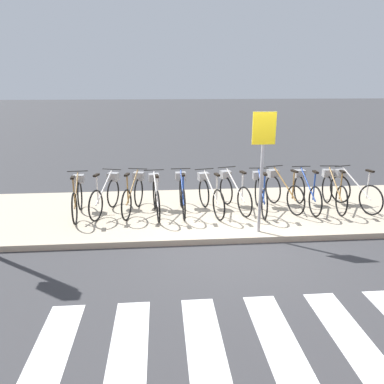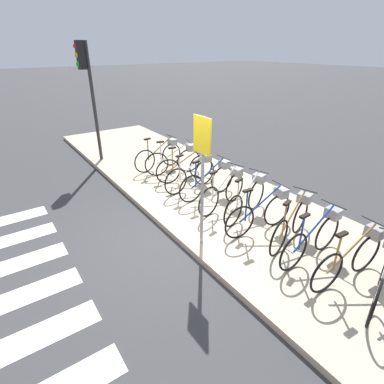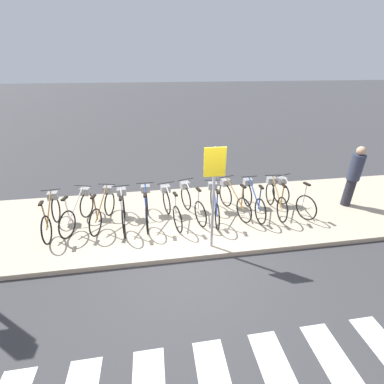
{
  "view_description": "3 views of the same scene",
  "coord_description": "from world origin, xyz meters",
  "px_view_note": "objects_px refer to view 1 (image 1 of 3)",
  "views": [
    {
      "loc": [
        -1.37,
        -6.55,
        3.02
      ],
      "look_at": [
        -0.74,
        0.86,
        0.81
      ],
      "focal_mm": 35.0,
      "sensor_mm": 36.0,
      "label": 1
    },
    {
      "loc": [
        4.3,
        -2.51,
        3.46
      ],
      "look_at": [
        -0.17,
        0.59,
        0.8
      ],
      "focal_mm": 28.0,
      "sensor_mm": 36.0,
      "label": 2
    },
    {
      "loc": [
        -0.61,
        -4.33,
        3.92
      ],
      "look_at": [
        0.24,
        1.21,
        1.09
      ],
      "focal_mm": 24.0,
      "sensor_mm": 36.0,
      "label": 3
    }
  ],
  "objects_px": {
    "parked_bicycle_4": "(182,193)",
    "parked_bicycle_5": "(210,193)",
    "parked_bicycle_3": "(156,195)",
    "parked_bicycle_8": "(282,190)",
    "parked_bicycle_10": "(333,190)",
    "parked_bicycle_1": "(106,194)",
    "parked_bicycle_9": "(306,190)",
    "parked_bicycle_11": "(352,189)",
    "sign_post": "(263,153)",
    "parked_bicycle_0": "(77,196)",
    "parked_bicycle_7": "(260,192)",
    "parked_bicycle_2": "(134,193)",
    "parked_bicycle_6": "(233,191)"
  },
  "relations": [
    {
      "from": "parked_bicycle_4",
      "to": "parked_bicycle_5",
      "type": "xyz_separation_m",
      "value": [
        0.63,
        -0.07,
        0.0
      ]
    },
    {
      "from": "parked_bicycle_3",
      "to": "parked_bicycle_8",
      "type": "bearing_deg",
      "value": 3.45
    },
    {
      "from": "parked_bicycle_5",
      "to": "parked_bicycle_10",
      "type": "relative_size",
      "value": 0.98
    },
    {
      "from": "parked_bicycle_10",
      "to": "parked_bicycle_3",
      "type": "bearing_deg",
      "value": -179.02
    },
    {
      "from": "parked_bicycle_1",
      "to": "parked_bicycle_10",
      "type": "relative_size",
      "value": 0.97
    },
    {
      "from": "parked_bicycle_8",
      "to": "parked_bicycle_9",
      "type": "distance_m",
      "value": 0.55
    },
    {
      "from": "parked_bicycle_11",
      "to": "sign_post",
      "type": "xyz_separation_m",
      "value": [
        -2.58,
        -1.31,
        1.17
      ]
    },
    {
      "from": "parked_bicycle_0",
      "to": "parked_bicycle_9",
      "type": "distance_m",
      "value": 5.25
    },
    {
      "from": "parked_bicycle_7",
      "to": "parked_bicycle_9",
      "type": "xyz_separation_m",
      "value": [
        1.11,
        0.09,
        0.0
      ]
    },
    {
      "from": "parked_bicycle_2",
      "to": "parked_bicycle_4",
      "type": "relative_size",
      "value": 0.98
    },
    {
      "from": "parked_bicycle_6",
      "to": "parked_bicycle_10",
      "type": "xyz_separation_m",
      "value": [
        2.37,
        -0.09,
        0.0
      ]
    },
    {
      "from": "parked_bicycle_1",
      "to": "parked_bicycle_10",
      "type": "height_order",
      "value": "same"
    },
    {
      "from": "parked_bicycle_10",
      "to": "parked_bicycle_0",
      "type": "bearing_deg",
      "value": -179.58
    },
    {
      "from": "parked_bicycle_3",
      "to": "parked_bicycle_4",
      "type": "relative_size",
      "value": 1.0
    },
    {
      "from": "parked_bicycle_3",
      "to": "sign_post",
      "type": "distance_m",
      "value": 2.68
    },
    {
      "from": "parked_bicycle_5",
      "to": "parked_bicycle_10",
      "type": "height_order",
      "value": "same"
    },
    {
      "from": "parked_bicycle_5",
      "to": "parked_bicycle_6",
      "type": "height_order",
      "value": "same"
    },
    {
      "from": "parked_bicycle_5",
      "to": "parked_bicycle_8",
      "type": "distance_m",
      "value": 1.75
    },
    {
      "from": "parked_bicycle_8",
      "to": "parked_bicycle_9",
      "type": "height_order",
      "value": "same"
    },
    {
      "from": "parked_bicycle_4",
      "to": "parked_bicycle_7",
      "type": "bearing_deg",
      "value": -2.95
    },
    {
      "from": "parked_bicycle_10",
      "to": "sign_post",
      "type": "height_order",
      "value": "sign_post"
    },
    {
      "from": "parked_bicycle_7",
      "to": "parked_bicycle_11",
      "type": "xyz_separation_m",
      "value": [
        2.23,
        0.06,
        0.0
      ]
    },
    {
      "from": "parked_bicycle_0",
      "to": "parked_bicycle_9",
      "type": "relative_size",
      "value": 1.0
    },
    {
      "from": "sign_post",
      "to": "parked_bicycle_2",
      "type": "bearing_deg",
      "value": 150.71
    },
    {
      "from": "parked_bicycle_0",
      "to": "parked_bicycle_4",
      "type": "xyz_separation_m",
      "value": [
        2.33,
        0.05,
        0.0
      ]
    },
    {
      "from": "parked_bicycle_11",
      "to": "sign_post",
      "type": "height_order",
      "value": "sign_post"
    },
    {
      "from": "parked_bicycle_3",
      "to": "parked_bicycle_10",
      "type": "distance_m",
      "value": 4.17
    },
    {
      "from": "parked_bicycle_7",
      "to": "parked_bicycle_10",
      "type": "distance_m",
      "value": 1.77
    },
    {
      "from": "parked_bicycle_5",
      "to": "parked_bicycle_9",
      "type": "height_order",
      "value": "same"
    },
    {
      "from": "parked_bicycle_2",
      "to": "parked_bicycle_9",
      "type": "relative_size",
      "value": 0.98
    },
    {
      "from": "parked_bicycle_4",
      "to": "parked_bicycle_9",
      "type": "xyz_separation_m",
      "value": [
        2.91,
        -0.0,
        0.0
      ]
    },
    {
      "from": "parked_bicycle_1",
      "to": "parked_bicycle_5",
      "type": "height_order",
      "value": "same"
    },
    {
      "from": "parked_bicycle_1",
      "to": "parked_bicycle_8",
      "type": "bearing_deg",
      "value": 0.07
    },
    {
      "from": "parked_bicycle_2",
      "to": "parked_bicycle_9",
      "type": "distance_m",
      "value": 4.01
    },
    {
      "from": "parked_bicycle_6",
      "to": "parked_bicycle_5",
      "type": "bearing_deg",
      "value": -165.07
    },
    {
      "from": "parked_bicycle_1",
      "to": "parked_bicycle_9",
      "type": "xyz_separation_m",
      "value": [
        4.63,
        -0.1,
        0.0
      ]
    },
    {
      "from": "parked_bicycle_8",
      "to": "parked_bicycle_10",
      "type": "height_order",
      "value": "same"
    },
    {
      "from": "parked_bicycle_10",
      "to": "parked_bicycle_11",
      "type": "xyz_separation_m",
      "value": [
        0.46,
        -0.02,
        0.0
      ]
    },
    {
      "from": "parked_bicycle_0",
      "to": "parked_bicycle_3",
      "type": "relative_size",
      "value": 1.0
    },
    {
      "from": "parked_bicycle_3",
      "to": "parked_bicycle_11",
      "type": "bearing_deg",
      "value": 0.64
    },
    {
      "from": "parked_bicycle_8",
      "to": "parked_bicycle_6",
      "type": "bearing_deg",
      "value": -179.25
    },
    {
      "from": "parked_bicycle_10",
      "to": "parked_bicycle_11",
      "type": "bearing_deg",
      "value": -2.39
    },
    {
      "from": "parked_bicycle_9",
      "to": "parked_bicycle_10",
      "type": "relative_size",
      "value": 1.0
    },
    {
      "from": "parked_bicycle_4",
      "to": "parked_bicycle_1",
      "type": "bearing_deg",
      "value": 176.93
    },
    {
      "from": "parked_bicycle_5",
      "to": "parked_bicycle_6",
      "type": "bearing_deg",
      "value": 14.93
    },
    {
      "from": "parked_bicycle_3",
      "to": "parked_bicycle_11",
      "type": "distance_m",
      "value": 4.64
    },
    {
      "from": "parked_bicycle_0",
      "to": "parked_bicycle_3",
      "type": "distance_m",
      "value": 1.74
    },
    {
      "from": "parked_bicycle_5",
      "to": "parked_bicycle_8",
      "type": "bearing_deg",
      "value": 5.54
    },
    {
      "from": "parked_bicycle_3",
      "to": "sign_post",
      "type": "xyz_separation_m",
      "value": [
        2.05,
        -1.26,
        1.17
      ]
    },
    {
      "from": "sign_post",
      "to": "parked_bicycle_1",
      "type": "bearing_deg",
      "value": 155.68
    }
  ]
}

